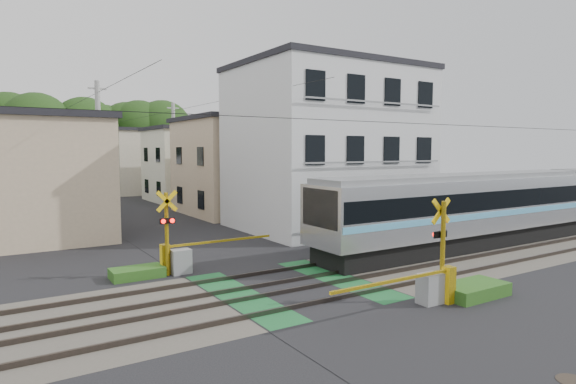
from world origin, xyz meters
TOP-DOWN VIEW (x-y plane):
  - ground at (0.00, 0.00)m, footprint 120.00×120.00m
  - track_bed at (0.00, 0.00)m, footprint 120.00×120.00m
  - crossing_signal_near at (2.59, -3.65)m, footprint 4.74×0.65m
  - crossing_signal_far at (-2.59, 3.65)m, footprint 4.74×0.65m
  - apartment_block at (8.50, 9.49)m, footprint 10.20×8.36m
  - houses_row at (0.25, 25.92)m, footprint 22.07×31.35m
  - tree_hill at (-0.38, 47.93)m, footprint 40.00×13.33m
  - catenary at (6.00, 0.03)m, footprint 60.00×5.04m
  - utility_poles at (-1.05, 23.01)m, footprint 7.90×42.00m
  - pedestrian at (-0.40, 30.58)m, footprint 0.57×0.38m
  - manhole_cover at (1.16, -8.37)m, footprint 0.62×0.62m
  - weed_patches at (1.76, -0.09)m, footprint 10.25×8.80m

SIDE VIEW (x-z plane):
  - ground at x=0.00m, z-range 0.00..0.00m
  - manhole_cover at x=1.16m, z-range 0.00..0.02m
  - track_bed at x=0.00m, z-range -0.03..0.11m
  - weed_patches at x=1.76m, z-range -0.02..0.38m
  - crossing_signal_near at x=2.59m, z-range -0.83..2.25m
  - crossing_signal_far at x=-2.59m, z-range -0.83..2.25m
  - pedestrian at x=-0.40m, z-range 0.00..1.56m
  - houses_row at x=0.25m, z-range -0.16..6.64m
  - catenary at x=6.00m, z-range 0.20..7.20m
  - utility_poles at x=-1.05m, z-range 0.08..8.08m
  - apartment_block at x=8.50m, z-range 0.01..9.31m
  - tree_hill at x=-0.38m, z-range 0.34..11.39m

